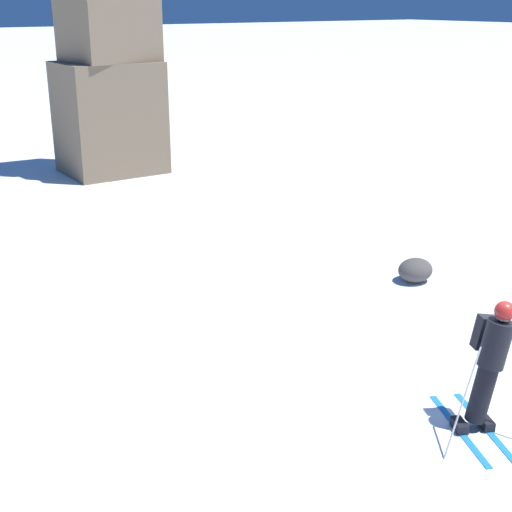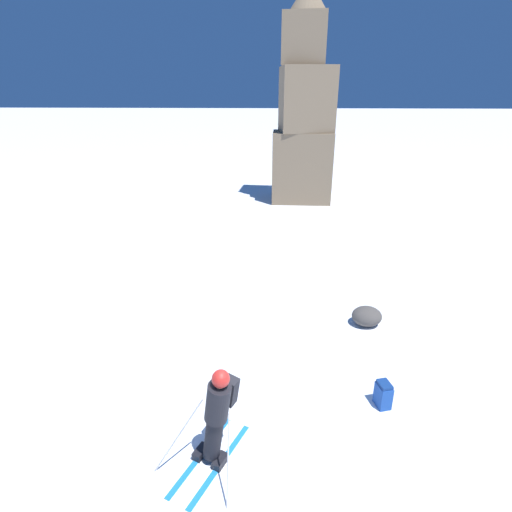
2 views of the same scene
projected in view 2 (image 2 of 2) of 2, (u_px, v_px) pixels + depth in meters
The scene contains 5 objects.
ground_plane at pixel (277, 463), 6.09m from camera, with size 300.00×300.00×0.00m, color white.
skier at pixel (217, 412), 5.73m from camera, with size 1.35×1.70×1.80m.
rock_pillar at pixel (304, 117), 19.54m from camera, with size 2.94×2.59×9.86m.
spare_backpack at pixel (383, 395), 7.13m from camera, with size 0.29×0.35×0.50m.
exposed_boulder_0 at pixel (367, 316), 9.65m from camera, with size 0.72×0.61×0.47m, color #4C4742.
Camera 2 is at (-0.06, -4.44, 5.25)m, focal length 28.00 mm.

